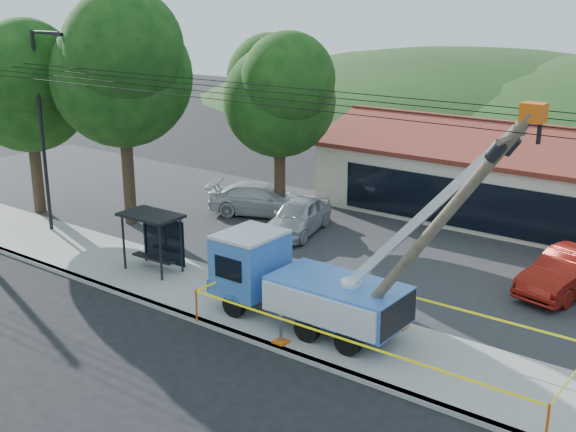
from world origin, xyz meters
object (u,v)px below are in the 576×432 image
(bus_shelter, at_px, (155,228))
(car_red, at_px, (566,295))
(car_silver, at_px, (298,235))
(leaning_pole, at_px, (434,229))
(utility_truck, at_px, (303,282))
(car_white, at_px, (263,216))

(bus_shelter, distance_m, car_red, 15.43)
(car_silver, xyz_separation_m, car_red, (11.79, 0.28, 0.00))
(car_silver, relative_size, car_red, 0.98)
(leaning_pole, height_order, bus_shelter, leaning_pole)
(leaning_pole, xyz_separation_m, bus_shelter, (-11.91, 0.74, -2.49))
(car_silver, bearing_deg, car_red, -12.81)
(leaning_pole, distance_m, bus_shelter, 12.19)
(utility_truck, relative_size, leaning_pole, 1.35)
(utility_truck, relative_size, car_white, 1.95)
(bus_shelter, relative_size, car_white, 0.45)
(bus_shelter, bearing_deg, utility_truck, -4.81)
(bus_shelter, relative_size, car_red, 0.51)
(utility_truck, xyz_separation_m, car_silver, (-5.72, 7.56, -1.57))
(car_silver, height_order, car_white, car_silver)
(utility_truck, xyz_separation_m, bus_shelter, (-7.36, 0.47, 0.25))
(bus_shelter, bearing_deg, car_silver, 75.84)
(car_white, bearing_deg, leaning_pole, -148.04)
(utility_truck, bearing_deg, car_red, 52.28)
(utility_truck, height_order, leaning_pole, utility_truck)
(leaning_pole, height_order, car_red, leaning_pole)
(car_silver, xyz_separation_m, car_white, (-3.07, 1.27, 0.00))
(car_red, distance_m, car_white, 14.90)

